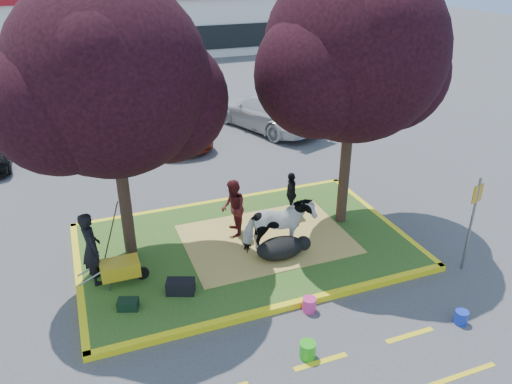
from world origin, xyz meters
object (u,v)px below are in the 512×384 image
object	(u,v)px
sign_post	(473,215)
bucket_green	(308,350)
cow	(278,227)
bucket_blue	(461,317)
wheelbarrow	(121,268)
bucket_pink	(309,305)
calf	(280,248)
car_silver	(66,133)
handler	(91,248)

from	to	relation	value
sign_post	bucket_green	distance (m)	5.12
cow	bucket_blue	size ratio (longest dim) A/B	5.84
wheelbarrow	bucket_green	xyz separation A→B (m)	(2.98, -3.39, -0.38)
sign_post	bucket_pink	size ratio (longest dim) A/B	7.51
calf	bucket_pink	world-z (taller)	calf
calf	wheelbarrow	xyz separation A→B (m)	(-3.75, 0.31, 0.13)
bucket_pink	bucket_blue	size ratio (longest dim) A/B	1.09
bucket_pink	car_silver	world-z (taller)	car_silver
bucket_green	bucket_blue	distance (m)	3.39
cow	bucket_pink	bearing A→B (deg)	178.15
handler	bucket_pink	size ratio (longest dim) A/B	5.46
handler	wheelbarrow	bearing A→B (deg)	-131.81
calf	car_silver	bearing A→B (deg)	111.11
cow	sign_post	bearing A→B (deg)	-114.01
cow	wheelbarrow	world-z (taller)	cow
handler	bucket_green	distance (m)	5.18
calf	sign_post	bearing A→B (deg)	-27.32
bucket_blue	car_silver	bearing A→B (deg)	118.07
bucket_pink	cow	bearing A→B (deg)	84.91
bucket_green	cow	bearing A→B (deg)	76.22
wheelbarrow	sign_post	xyz separation A→B (m)	(7.76, -2.11, 0.92)
wheelbarrow	bucket_blue	size ratio (longest dim) A/B	5.24
calf	wheelbarrow	bearing A→B (deg)	172.01
sign_post	car_silver	xyz separation A→B (m)	(-8.57, 11.87, -0.85)
bucket_blue	bucket_pink	bearing A→B (deg)	152.05
wheelbarrow	car_silver	bearing A→B (deg)	95.22
bucket_green	bucket_blue	size ratio (longest dim) A/B	1.14
bucket_pink	calf	bearing A→B (deg)	85.56
bucket_green	bucket_blue	xyz separation A→B (m)	(3.38, -0.27, -0.02)
handler	wheelbarrow	world-z (taller)	handler
bucket_blue	car_silver	distance (m)	15.23
car_silver	calf	bearing A→B (deg)	137.29
calf	handler	size ratio (longest dim) A/B	0.70
calf	bucket_green	world-z (taller)	calf
calf	cow	bearing A→B (deg)	76.79
cow	bucket_green	xyz separation A→B (m)	(-0.82, -3.33, -0.71)
bucket_blue	car_silver	size ratio (longest dim) A/B	0.08
bucket_green	bucket_pink	xyz separation A→B (m)	(0.63, 1.19, -0.01)
sign_post	bucket_blue	size ratio (longest dim) A/B	8.18
cow	bucket_blue	xyz separation A→B (m)	(2.56, -3.60, -0.73)
handler	bucket_blue	world-z (taller)	handler
wheelbarrow	bucket_blue	bearing A→B (deg)	-29.46
wheelbarrow	bucket_green	distance (m)	4.53
handler	wheelbarrow	distance (m)	0.78
cow	bucket_green	distance (m)	3.50
cow	calf	bearing A→B (deg)	173.25
bucket_pink	sign_post	bearing A→B (deg)	1.38
bucket_pink	handler	bearing A→B (deg)	148.81
calf	car_silver	size ratio (longest dim) A/B	0.32
handler	sign_post	world-z (taller)	sign_post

